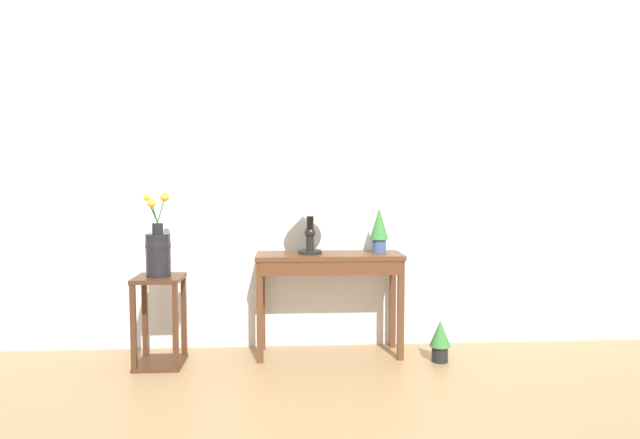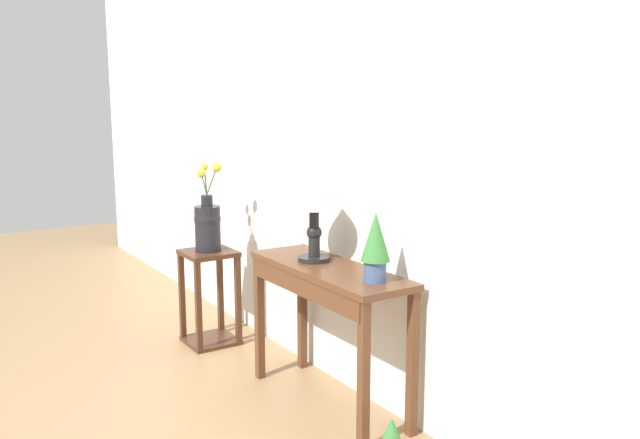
% 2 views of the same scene
% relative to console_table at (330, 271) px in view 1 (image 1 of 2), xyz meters
% --- Properties ---
extents(ground_plane, '(12.00, 12.00, 0.01)m').
position_rel_console_table_xyz_m(ground_plane, '(-0.09, -1.11, -0.65)').
color(ground_plane, '#9E7A51').
extents(back_wall_with_art, '(9.00, 0.10, 2.80)m').
position_rel_console_table_xyz_m(back_wall_with_art, '(-0.09, 0.29, 0.76)').
color(back_wall_with_art, silver).
rests_on(back_wall_with_art, ground).
extents(console_table, '(1.08, 0.36, 0.77)m').
position_rel_console_table_xyz_m(console_table, '(0.00, 0.00, 0.00)').
color(console_table, '#56331E').
rests_on(console_table, ground).
extents(table_lamp, '(0.29, 0.29, 0.47)m').
position_rel_console_table_xyz_m(table_lamp, '(-0.14, 0.02, 0.47)').
color(table_lamp, black).
rests_on(table_lamp, console_table).
extents(potted_plant_on_console, '(0.14, 0.14, 0.34)m').
position_rel_console_table_xyz_m(potted_plant_on_console, '(0.37, 0.04, 0.31)').
color(potted_plant_on_console, '#3D5684').
rests_on(potted_plant_on_console, console_table).
extents(pedestal_stand_left, '(0.33, 0.33, 0.64)m').
position_rel_console_table_xyz_m(pedestal_stand_left, '(-1.21, -0.13, -0.32)').
color(pedestal_stand_left, '#472819').
rests_on(pedestal_stand_left, ground).
extents(flower_vase_tall, '(0.19, 0.18, 0.59)m').
position_rel_console_table_xyz_m(flower_vase_tall, '(-1.21, -0.13, 0.19)').
color(flower_vase_tall, black).
rests_on(flower_vase_tall, pedestal_stand_left).
extents(potted_plant_floor, '(0.15, 0.15, 0.31)m').
position_rel_console_table_xyz_m(potted_plant_floor, '(0.79, -0.18, -0.47)').
color(potted_plant_floor, black).
rests_on(potted_plant_floor, ground).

